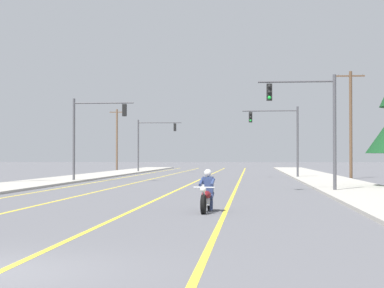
{
  "coord_description": "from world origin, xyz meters",
  "views": [
    {
      "loc": [
        4.39,
        -10.38,
        1.9
      ],
      "look_at": [
        1.16,
        25.85,
        2.58
      ],
      "focal_mm": 61.71,
      "sensor_mm": 36.0,
      "label": 1
    }
  ],
  "objects_px": {
    "motorcycle_with_rider": "(207,195)",
    "traffic_signal_mid_left": "(151,137)",
    "utility_pole_right_far": "(351,122)",
    "utility_pole_left_far": "(117,138)",
    "traffic_signal_mid_right": "(281,131)",
    "traffic_signal_near_left": "(91,127)",
    "traffic_signal_near_right": "(313,115)"
  },
  "relations": [
    {
      "from": "utility_pole_right_far",
      "to": "utility_pole_left_far",
      "type": "height_order",
      "value": "utility_pole_right_far"
    },
    {
      "from": "traffic_signal_near_right",
      "to": "motorcycle_with_rider",
      "type": "bearing_deg",
      "value": -110.46
    },
    {
      "from": "traffic_signal_near_left",
      "to": "motorcycle_with_rider",
      "type": "bearing_deg",
      "value": -68.04
    },
    {
      "from": "motorcycle_with_rider",
      "to": "traffic_signal_mid_right",
      "type": "distance_m",
      "value": 35.49
    },
    {
      "from": "traffic_signal_mid_right",
      "to": "utility_pole_right_far",
      "type": "height_order",
      "value": "utility_pole_right_far"
    },
    {
      "from": "traffic_signal_near_left",
      "to": "utility_pole_left_far",
      "type": "height_order",
      "value": "utility_pole_left_far"
    },
    {
      "from": "traffic_signal_mid_left",
      "to": "utility_pole_left_far",
      "type": "relative_size",
      "value": 0.74
    },
    {
      "from": "motorcycle_with_rider",
      "to": "traffic_signal_near_right",
      "type": "bearing_deg",
      "value": 69.54
    },
    {
      "from": "traffic_signal_mid_right",
      "to": "utility_pole_left_far",
      "type": "relative_size",
      "value": 0.74
    },
    {
      "from": "utility_pole_left_far",
      "to": "traffic_signal_mid_right",
      "type": "bearing_deg",
      "value": -56.25
    },
    {
      "from": "motorcycle_with_rider",
      "to": "traffic_signal_mid_left",
      "type": "xyz_separation_m",
      "value": [
        -10.21,
        54.32,
        3.53
      ]
    },
    {
      "from": "traffic_signal_near_left",
      "to": "traffic_signal_mid_left",
      "type": "height_order",
      "value": "same"
    },
    {
      "from": "traffic_signal_near_right",
      "to": "utility_pole_left_far",
      "type": "relative_size",
      "value": 0.74
    },
    {
      "from": "utility_pole_right_far",
      "to": "traffic_signal_mid_left",
      "type": "bearing_deg",
      "value": 134.94
    },
    {
      "from": "motorcycle_with_rider",
      "to": "traffic_signal_near_left",
      "type": "distance_m",
      "value": 27.83
    },
    {
      "from": "utility_pole_right_far",
      "to": "traffic_signal_near_left",
      "type": "bearing_deg",
      "value": -157.11
    },
    {
      "from": "motorcycle_with_rider",
      "to": "utility_pole_right_far",
      "type": "xyz_separation_m",
      "value": [
        9.91,
        34.15,
        4.19
      ]
    },
    {
      "from": "traffic_signal_near_left",
      "to": "traffic_signal_mid_right",
      "type": "height_order",
      "value": "same"
    },
    {
      "from": "traffic_signal_mid_right",
      "to": "traffic_signal_near_right",
      "type": "bearing_deg",
      "value": -88.47
    },
    {
      "from": "traffic_signal_mid_left",
      "to": "utility_pole_left_far",
      "type": "distance_m",
      "value": 13.65
    },
    {
      "from": "traffic_signal_near_right",
      "to": "traffic_signal_mid_right",
      "type": "relative_size",
      "value": 1.0
    },
    {
      "from": "traffic_signal_near_left",
      "to": "utility_pole_left_far",
      "type": "distance_m",
      "value": 41.2
    },
    {
      "from": "traffic_signal_mid_right",
      "to": "utility_pole_right_far",
      "type": "relative_size",
      "value": 0.68
    },
    {
      "from": "motorcycle_with_rider",
      "to": "traffic_signal_mid_left",
      "type": "relative_size",
      "value": 0.35
    },
    {
      "from": "traffic_signal_near_right",
      "to": "traffic_signal_mid_right",
      "type": "bearing_deg",
      "value": 91.53
    },
    {
      "from": "traffic_signal_near_left",
      "to": "utility_pole_right_far",
      "type": "xyz_separation_m",
      "value": [
        20.24,
        8.54,
        0.69
      ]
    },
    {
      "from": "utility_pole_right_far",
      "to": "utility_pole_left_far",
      "type": "relative_size",
      "value": 1.09
    },
    {
      "from": "traffic_signal_mid_right",
      "to": "traffic_signal_near_left",
      "type": "bearing_deg",
      "value": -146.81
    },
    {
      "from": "utility_pole_right_far",
      "to": "traffic_signal_mid_right",
      "type": "bearing_deg",
      "value": 170.94
    },
    {
      "from": "traffic_signal_near_right",
      "to": "traffic_signal_mid_left",
      "type": "height_order",
      "value": "same"
    },
    {
      "from": "motorcycle_with_rider",
      "to": "traffic_signal_mid_left",
      "type": "bearing_deg",
      "value": 100.64
    },
    {
      "from": "utility_pole_right_far",
      "to": "utility_pole_left_far",
      "type": "xyz_separation_m",
      "value": [
        -26.64,
        32.16,
        -0.42
      ]
    }
  ]
}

